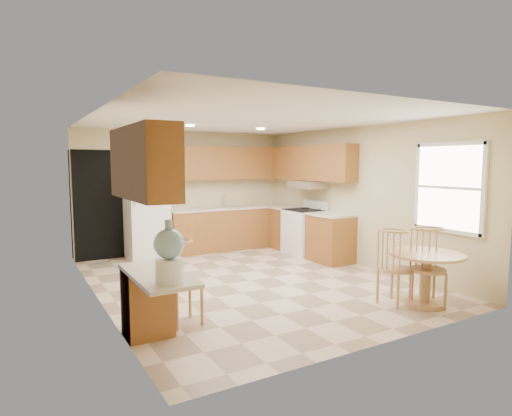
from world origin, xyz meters
TOP-DOWN VIEW (x-y plane):
  - floor at (0.00, 0.00)m, footprint 5.50×5.50m
  - ceiling at (0.00, 0.00)m, footprint 4.50×5.50m
  - wall_back at (0.00, 2.75)m, footprint 4.50×0.02m
  - wall_front at (0.00, -2.75)m, footprint 4.50×0.02m
  - wall_left at (-2.25, 0.00)m, footprint 0.02×5.50m
  - wall_right at (2.25, 0.00)m, footprint 0.02×5.50m
  - doorway at (-1.75, 2.73)m, footprint 0.90×0.02m
  - base_cab_back at (0.88, 2.45)m, footprint 2.75×0.60m
  - counter_back at (0.88, 2.45)m, footprint 2.75×0.63m
  - base_cab_right_a at (1.95, 1.85)m, footprint 0.60×0.59m
  - counter_right_a at (1.95, 1.85)m, footprint 0.63×0.59m
  - base_cab_right_b at (1.95, 0.40)m, footprint 0.60×0.80m
  - counter_right_b at (1.95, 0.40)m, footprint 0.63×0.80m
  - upper_cab_back at (0.88, 2.58)m, footprint 2.75×0.33m
  - upper_cab_right at (2.08, 1.21)m, footprint 0.33×2.42m
  - upper_cab_left at (-2.08, -1.60)m, footprint 0.33×1.40m
  - sink at (0.85, 2.45)m, footprint 0.78×0.44m
  - range_hood at (2.00, 1.18)m, footprint 0.50×0.76m
  - desk_pedestal at (-2.00, -1.32)m, footprint 0.48×0.42m
  - desk_top at (-2.00, -1.70)m, footprint 0.50×1.20m
  - window at (2.23, -1.85)m, footprint 0.06×1.12m
  - can_light_a at (-0.50, 1.20)m, footprint 0.14×0.14m
  - can_light_b at (0.90, 1.20)m, footprint 0.14×0.14m
  - refrigerator at (-0.95, 2.40)m, footprint 0.75×0.73m
  - stove at (1.92, 1.18)m, footprint 0.65×0.76m
  - dining_table at (1.40, -2.17)m, footprint 0.94×0.94m
  - chair_table_a at (1.11, -2.02)m, footprint 0.43×0.56m
  - chair_table_b at (1.40, -2.30)m, footprint 0.45×0.51m
  - chair_desk at (-1.55, -1.29)m, footprint 0.43×0.56m
  - water_crock at (-2.00, -2.08)m, footprint 0.28×0.28m

SIDE VIEW (x-z plane):
  - floor at x=0.00m, z-range 0.00..0.00m
  - desk_pedestal at x=-2.00m, z-range 0.00..0.72m
  - base_cab_back at x=0.88m, z-range 0.00..0.87m
  - base_cab_right_a at x=1.95m, z-range 0.00..0.87m
  - base_cab_right_b at x=1.95m, z-range 0.00..0.87m
  - dining_table at x=1.40m, z-range 0.11..0.80m
  - stove at x=1.92m, z-range -0.08..1.01m
  - chair_desk at x=-1.55m, z-range 0.11..1.09m
  - chair_table_a at x=1.11m, z-range 0.11..1.09m
  - chair_table_b at x=1.40m, z-range 0.11..1.12m
  - desk_top at x=-2.00m, z-range 0.73..0.77m
  - refrigerator at x=-0.95m, z-range 0.00..1.71m
  - counter_back at x=0.88m, z-range 0.87..0.91m
  - counter_right_a at x=1.95m, z-range 0.87..0.91m
  - counter_right_b at x=1.95m, z-range 0.87..0.91m
  - sink at x=0.85m, z-range 0.91..0.92m
  - water_crock at x=-2.00m, z-range 0.74..1.31m
  - doorway at x=-1.75m, z-range 0.00..2.10m
  - wall_back at x=0.00m, z-range 0.00..2.50m
  - wall_front at x=0.00m, z-range 0.00..2.50m
  - wall_left at x=-2.25m, z-range 0.00..2.50m
  - wall_right at x=2.25m, z-range 0.00..2.50m
  - range_hood at x=2.00m, z-range 1.35..1.49m
  - window at x=2.23m, z-range 0.85..2.15m
  - upper_cab_back at x=0.88m, z-range 1.50..2.20m
  - upper_cab_right at x=2.08m, z-range 1.50..2.20m
  - upper_cab_left at x=-2.08m, z-range 1.50..2.20m
  - can_light_a at x=-0.50m, z-range 2.48..2.49m
  - can_light_b at x=0.90m, z-range 2.48..2.49m
  - ceiling at x=0.00m, z-range 2.49..2.51m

